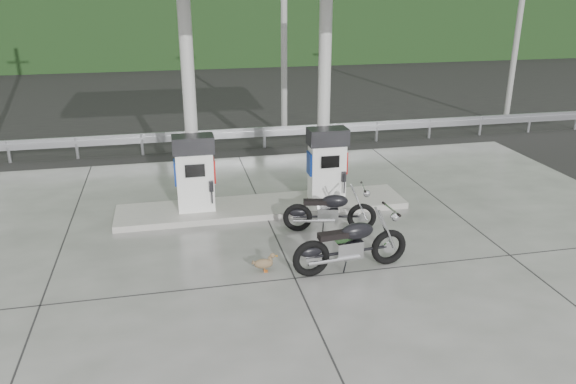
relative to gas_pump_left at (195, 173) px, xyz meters
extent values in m
plane|color=black|center=(1.60, -2.50, -1.07)|extent=(160.00, 160.00, 0.00)
cube|color=slate|center=(1.60, -2.50, -1.06)|extent=(18.00, 14.00, 0.02)
cube|color=#9B9991|center=(1.60, 0.00, -0.98)|extent=(7.00, 1.40, 0.15)
cylinder|color=silver|center=(0.00, 0.40, 1.60)|extent=(0.30, 0.30, 5.00)
cylinder|color=silver|center=(3.20, 0.40, 1.60)|extent=(0.30, 0.30, 5.00)
cube|color=black|center=(1.60, 9.00, -1.07)|extent=(60.00, 7.00, 0.01)
cylinder|color=gray|center=(3.60, 7.00, 2.93)|extent=(0.22, 0.22, 8.00)
cylinder|color=gray|center=(12.60, 7.00, 2.93)|extent=(0.22, 0.22, 8.00)
cube|color=black|center=(1.60, 27.50, 1.93)|extent=(80.00, 6.00, 6.00)
camera|label=1|loc=(-0.50, -12.56, 4.15)|focal=35.00mm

